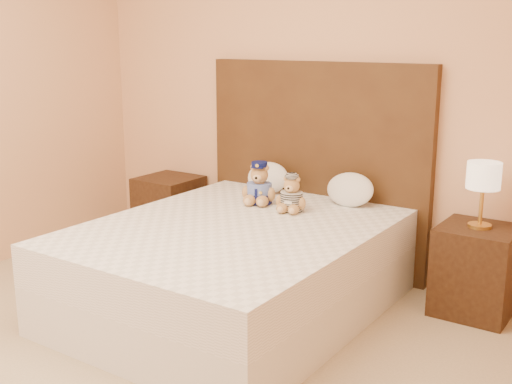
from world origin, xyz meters
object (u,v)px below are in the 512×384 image
lamp (484,179)px  bed (234,268)px  nightstand_right (476,270)px  teddy_prisoner (292,193)px  pillow_right (350,188)px  nightstand_left (169,210)px  teddy_police (259,183)px  pillow_left (268,176)px

lamp → bed: bearing=-147.4°
nightstand_right → teddy_prisoner: size_ratio=2.28×
bed → pillow_right: bearing=66.0°
teddy_prisoner → pillow_right: bearing=44.2°
pillow_right → nightstand_right: bearing=-2.0°
bed → nightstand_right: same height
nightstand_right → teddy_prisoner: teddy_prisoner is taller
nightstand_left → pillow_right: 1.67m
teddy_police → teddy_prisoner: size_ratio=1.19×
bed → lamp: (1.25, 0.80, 0.57)m
nightstand_left → teddy_police: bearing=-14.4°
bed → lamp: lamp is taller
nightstand_right → pillow_left: bearing=178.9°
nightstand_right → pillow_right: 0.97m
nightstand_right → nightstand_left: bearing=180.0°
bed → pillow_right: (0.37, 0.83, 0.40)m
pillow_left → pillow_right: size_ratio=1.00×
teddy_police → nightstand_right: bearing=-5.5°
nightstand_right → pillow_left: 1.60m
teddy_police → pillow_left: teddy_police is taller
teddy_police → nightstand_left: bearing=148.9°
lamp → teddy_prisoner: 1.19m
bed → pillow_right: size_ratio=5.86×
bed → pillow_left: (-0.30, 0.83, 0.40)m
bed → pillow_right: pillow_right is taller
nightstand_right → bed: bearing=-147.4°
nightstand_left → nightstand_right: same height
nightstand_left → teddy_prisoner: 1.47m
lamp → teddy_police: size_ratio=1.39×
nightstand_left → pillow_left: size_ratio=1.61×
bed → nightstand_left: (-1.25, 0.80, -0.00)m
pillow_left → pillow_right: 0.67m
nightstand_right → pillow_right: size_ratio=1.61×
teddy_prisoner → pillow_right: size_ratio=0.71×
nightstand_right → pillow_right: (-0.88, 0.03, 0.40)m
lamp → nightstand_right: bearing=0.0°
teddy_prisoner → teddy_police: bearing=158.7°
bed → nightstand_left: bearing=147.4°
bed → nightstand_right: bearing=32.6°
nightstand_left → lamp: (2.50, 0.00, 0.57)m
nightstand_left → pillow_right: pillow_right is taller
lamp → pillow_right: 0.90m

